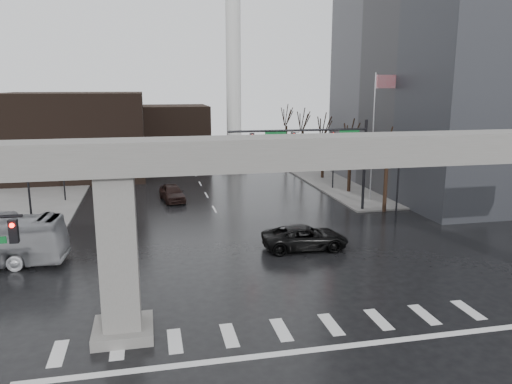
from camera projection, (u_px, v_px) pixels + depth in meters
ground at (276, 320)px, 23.66m from camera, size 160.00×160.00×0.00m
sidewalk_ne at (403, 172)px, 63.44m from camera, size 28.00×36.00×0.15m
elevated_guideway at (304, 176)px, 22.47m from camera, size 48.00×2.60×8.70m
building_far_left at (76, 135)px, 59.81m from camera, size 16.00×14.00×10.00m
building_far_mid at (173, 134)px, 72.07m from camera, size 10.00×10.00×8.00m
smokestack at (233, 66)px, 66.03m from camera, size 3.60×3.60×30.00m
signal_mast_arm at (323, 146)px, 42.26m from camera, size 12.12×0.43×8.00m
flagpole_assembly at (377, 122)px, 46.26m from camera, size 2.06×0.12×12.00m
lamp_right_0 at (398, 182)px, 39.11m from camera, size 1.22×0.32×5.11m
lamp_right_1 at (334, 157)px, 52.48m from camera, size 1.22×0.32×5.11m
lamp_right_2 at (295, 142)px, 65.85m from camera, size 1.22×0.32×5.11m
lamp_left_0 at (30, 198)px, 33.49m from camera, size 1.22×0.32×5.11m
lamp_left_1 at (63, 166)px, 46.86m from camera, size 1.22×0.32×5.11m
lamp_left_2 at (81, 148)px, 60.24m from camera, size 1.22×0.32×5.11m
tree_right_0 at (386, 180)px, 43.30m from camera, size 1.09×1.58×7.50m
tree_right_1 at (350, 165)px, 50.93m from camera, size 1.09×1.61×7.67m
tree_right_2 at (323, 154)px, 58.56m from camera, size 1.10×1.63×7.85m
tree_right_3 at (303, 146)px, 66.18m from camera, size 1.11×1.66×8.02m
tree_right_4 at (286, 139)px, 73.81m from camera, size 1.12×1.69×8.19m
pickup_truck at (305, 237)px, 33.71m from camera, size 5.93×2.92×1.62m
far_car at (172, 193)px, 47.62m from camera, size 2.63×4.98×1.61m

